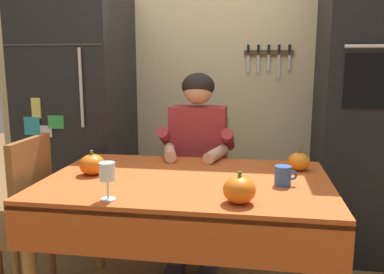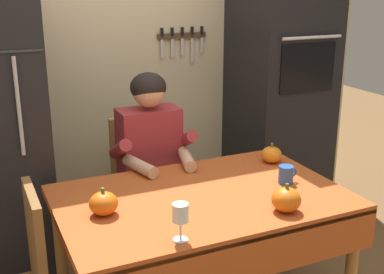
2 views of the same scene
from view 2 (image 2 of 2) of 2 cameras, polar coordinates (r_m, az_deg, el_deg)
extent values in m
cube|color=beige|center=(3.46, -7.21, 9.95)|extent=(3.70, 0.10, 2.60)
cube|color=#4C3823|center=(3.52, -1.19, 11.54)|extent=(0.36, 0.02, 0.04)
cube|color=silver|center=(3.46, -3.44, 10.03)|extent=(0.02, 0.01, 0.13)
cube|color=black|center=(3.45, -3.46, 11.89)|extent=(0.02, 0.01, 0.06)
cube|color=silver|center=(3.49, -2.27, 10.13)|extent=(0.02, 0.01, 0.12)
cube|color=black|center=(3.48, -2.28, 11.96)|extent=(0.02, 0.01, 0.06)
cube|color=silver|center=(3.52, -1.13, 10.29)|extent=(0.02, 0.01, 0.11)
cube|color=black|center=(3.51, -1.12, 12.01)|extent=(0.02, 0.01, 0.06)
cube|color=silver|center=(3.55, 0.00, 9.89)|extent=(0.02, 0.01, 0.17)
cube|color=black|center=(3.54, 0.02, 12.06)|extent=(0.02, 0.01, 0.06)
cube|color=silver|center=(3.58, 1.11, 10.46)|extent=(0.02, 0.01, 0.11)
cube|color=black|center=(3.57, 1.14, 12.11)|extent=(0.02, 0.01, 0.06)
cylinder|color=silver|center=(2.60, -19.22, 3.27)|extent=(0.02, 0.02, 0.50)
cube|color=black|center=(3.62, 10.03, 6.16)|extent=(0.60, 0.60, 2.10)
cube|color=black|center=(3.36, 13.10, 7.68)|extent=(0.42, 0.01, 0.32)
cylinder|color=silver|center=(3.31, 13.62, 11.02)|extent=(0.45, 0.02, 0.02)
cylinder|color=#9E6B33|center=(2.81, -14.77, -12.95)|extent=(0.06, 0.06, 0.70)
cylinder|color=#9E6B33|center=(2.69, 17.70, -14.71)|extent=(0.06, 0.06, 0.70)
cylinder|color=#9E6B33|center=(3.22, 8.42, -8.38)|extent=(0.06, 0.06, 0.70)
cube|color=#B24C1E|center=(2.47, 1.09, -7.05)|extent=(1.40, 0.90, 0.04)
cube|color=#B24C1E|center=(2.17, 6.29, -13.85)|extent=(1.40, 0.01, 0.20)
cube|color=tan|center=(3.16, -4.99, -7.16)|extent=(0.40, 0.40, 0.04)
cube|color=tan|center=(3.22, -6.20, -1.75)|extent=(0.36, 0.04, 0.48)
cylinder|color=tan|center=(3.07, -6.84, -12.72)|extent=(0.04, 0.04, 0.41)
cylinder|color=tan|center=(3.36, -8.66, -10.00)|extent=(0.04, 0.04, 0.41)
cylinder|color=tan|center=(3.17, -0.88, -11.52)|extent=(0.04, 0.04, 0.41)
cylinder|color=tan|center=(3.45, -3.17, -9.01)|extent=(0.04, 0.04, 0.41)
cylinder|color=#38384C|center=(2.95, -4.60, -13.43)|extent=(0.09, 0.09, 0.38)
cylinder|color=#38384C|center=(3.02, -0.95, -12.66)|extent=(0.09, 0.09, 0.38)
cube|color=#38384C|center=(2.97, -5.62, -7.43)|extent=(0.12, 0.40, 0.11)
cube|color=#38384C|center=(3.02, -2.38, -6.87)|extent=(0.12, 0.40, 0.11)
cube|color=#9E2D33|center=(2.99, -4.91, -1.21)|extent=(0.36, 0.20, 0.48)
cylinder|color=#9E2D33|center=(2.86, -8.23, -1.38)|extent=(0.07, 0.26, 0.18)
cylinder|color=#9E2D33|center=(2.99, -0.87, -0.37)|extent=(0.07, 0.26, 0.18)
cylinder|color=#D8A884|center=(2.74, -5.96, -3.36)|extent=(0.13, 0.27, 0.07)
cylinder|color=#D8A884|center=(2.83, -0.59, -2.54)|extent=(0.13, 0.27, 0.07)
sphere|color=#D8A884|center=(2.88, -4.96, 5.29)|extent=(0.19, 0.19, 0.19)
ellipsoid|color=black|center=(2.88, -5.04, 5.71)|extent=(0.21, 0.21, 0.17)
cube|color=brown|center=(2.23, -17.40, -11.65)|extent=(0.04, 0.36, 0.48)
cylinder|color=#2D569E|center=(2.63, 10.70, -4.25)|extent=(0.08, 0.08, 0.09)
torus|color=#2D569E|center=(2.65, 11.47, -4.00)|extent=(0.05, 0.01, 0.05)
cylinder|color=white|center=(2.06, -1.32, -11.67)|extent=(0.06, 0.06, 0.01)
cylinder|color=white|center=(2.04, -1.33, -10.61)|extent=(0.01, 0.01, 0.08)
cylinder|color=white|center=(2.00, -1.34, -8.65)|extent=(0.07, 0.07, 0.08)
ellipsoid|color=orange|center=(2.90, 9.09, -2.00)|extent=(0.12, 0.12, 0.10)
cylinder|color=#4C6023|center=(2.88, 9.14, -0.90)|extent=(0.02, 0.02, 0.02)
ellipsoid|color=orange|center=(2.31, 10.74, -7.06)|extent=(0.13, 0.13, 0.11)
cylinder|color=#4C6023|center=(2.29, 10.83, -5.53)|extent=(0.02, 0.02, 0.02)
ellipsoid|color=orange|center=(2.28, -10.09, -7.50)|extent=(0.13, 0.13, 0.11)
cylinder|color=#4C6023|center=(2.25, -10.18, -6.02)|extent=(0.02, 0.02, 0.02)
camera|label=1|loc=(1.38, 56.26, -9.35)|focal=37.53mm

